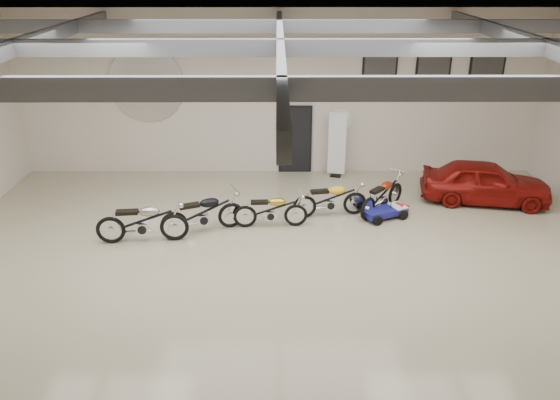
{
  "coord_description": "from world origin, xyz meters",
  "views": [
    {
      "loc": [
        -0.06,
        -10.47,
        6.28
      ],
      "look_at": [
        0.0,
        1.2,
        1.1
      ],
      "focal_mm": 35.0,
      "sensor_mm": 36.0,
      "label": 1
    }
  ],
  "objects_px": {
    "go_kart": "(389,208)",
    "vintage_car": "(486,182)",
    "motorcycle_yellow": "(330,198)",
    "motorcycle_black": "(202,212)",
    "motorcycle_gold": "(270,209)",
    "motorcycle_red": "(382,195)",
    "motorcycle_silver": "(142,221)",
    "banner_stand": "(337,146)"
  },
  "relations": [
    {
      "from": "go_kart",
      "to": "vintage_car",
      "type": "relative_size",
      "value": 0.41
    },
    {
      "from": "motorcycle_yellow",
      "to": "go_kart",
      "type": "distance_m",
      "value": 1.57
    },
    {
      "from": "motorcycle_black",
      "to": "motorcycle_gold",
      "type": "relative_size",
      "value": 1.13
    },
    {
      "from": "motorcycle_black",
      "to": "motorcycle_red",
      "type": "relative_size",
      "value": 1.08
    },
    {
      "from": "motorcycle_gold",
      "to": "motorcycle_yellow",
      "type": "height_order",
      "value": "motorcycle_yellow"
    },
    {
      "from": "motorcycle_gold",
      "to": "motorcycle_black",
      "type": "bearing_deg",
      "value": -172.95
    },
    {
      "from": "motorcycle_red",
      "to": "vintage_car",
      "type": "xyz_separation_m",
      "value": [
        2.98,
        0.65,
        0.09
      ]
    },
    {
      "from": "motorcycle_silver",
      "to": "motorcycle_gold",
      "type": "bearing_deg",
      "value": 9.26
    },
    {
      "from": "motorcycle_silver",
      "to": "motorcycle_black",
      "type": "height_order",
      "value": "motorcycle_silver"
    },
    {
      "from": "motorcycle_silver",
      "to": "motorcycle_red",
      "type": "xyz_separation_m",
      "value": [
        6.04,
        1.68,
        -0.06
      ]
    },
    {
      "from": "banner_stand",
      "to": "motorcycle_gold",
      "type": "distance_m",
      "value": 4.06
    },
    {
      "from": "motorcycle_yellow",
      "to": "go_kart",
      "type": "xyz_separation_m",
      "value": [
        1.55,
        -0.09,
        -0.25
      ]
    },
    {
      "from": "motorcycle_silver",
      "to": "motorcycle_black",
      "type": "bearing_deg",
      "value": 14.5
    },
    {
      "from": "banner_stand",
      "to": "go_kart",
      "type": "distance_m",
      "value": 3.25
    },
    {
      "from": "go_kart",
      "to": "motorcycle_black",
      "type": "bearing_deg",
      "value": 165.15
    },
    {
      "from": "go_kart",
      "to": "vintage_car",
      "type": "height_order",
      "value": "vintage_car"
    },
    {
      "from": "motorcycle_yellow",
      "to": "vintage_car",
      "type": "distance_m",
      "value": 4.5
    },
    {
      "from": "motorcycle_red",
      "to": "banner_stand",
      "type": "bearing_deg",
      "value": 62.94
    },
    {
      "from": "motorcycle_black",
      "to": "motorcycle_red",
      "type": "xyz_separation_m",
      "value": [
        4.67,
        1.18,
        -0.04
      ]
    },
    {
      "from": "banner_stand",
      "to": "motorcycle_silver",
      "type": "bearing_deg",
      "value": -126.33
    },
    {
      "from": "motorcycle_silver",
      "to": "motorcycle_red",
      "type": "distance_m",
      "value": 6.27
    },
    {
      "from": "motorcycle_silver",
      "to": "motorcycle_yellow",
      "type": "xyz_separation_m",
      "value": [
        4.62,
        1.41,
        -0.05
      ]
    },
    {
      "from": "motorcycle_black",
      "to": "go_kart",
      "type": "relative_size",
      "value": 1.45
    },
    {
      "from": "motorcycle_silver",
      "to": "vintage_car",
      "type": "distance_m",
      "value": 9.32
    },
    {
      "from": "motorcycle_silver",
      "to": "motorcycle_yellow",
      "type": "distance_m",
      "value": 4.83
    },
    {
      "from": "motorcycle_black",
      "to": "vintage_car",
      "type": "distance_m",
      "value": 7.86
    },
    {
      "from": "motorcycle_red",
      "to": "vintage_car",
      "type": "distance_m",
      "value": 3.05
    },
    {
      "from": "motorcycle_yellow",
      "to": "go_kart",
      "type": "relative_size",
      "value": 1.36
    },
    {
      "from": "motorcycle_black",
      "to": "motorcycle_yellow",
      "type": "distance_m",
      "value": 3.37
    },
    {
      "from": "motorcycle_gold",
      "to": "motorcycle_red",
      "type": "relative_size",
      "value": 0.96
    },
    {
      "from": "motorcycle_black",
      "to": "vintage_car",
      "type": "bearing_deg",
      "value": -7.88
    },
    {
      "from": "banner_stand",
      "to": "motorcycle_red",
      "type": "relative_size",
      "value": 1.04
    },
    {
      "from": "motorcycle_red",
      "to": "go_kart",
      "type": "distance_m",
      "value": 0.45
    },
    {
      "from": "motorcycle_red",
      "to": "motorcycle_gold",
      "type": "bearing_deg",
      "value": 148.81
    },
    {
      "from": "motorcycle_black",
      "to": "motorcycle_gold",
      "type": "height_order",
      "value": "motorcycle_black"
    },
    {
      "from": "motorcycle_yellow",
      "to": "motorcycle_black",
      "type": "bearing_deg",
      "value": -173.56
    },
    {
      "from": "banner_stand",
      "to": "motorcycle_gold",
      "type": "xyz_separation_m",
      "value": [
        -2.01,
        -3.49,
        -0.52
      ]
    },
    {
      "from": "vintage_car",
      "to": "banner_stand",
      "type": "bearing_deg",
      "value": 74.17
    },
    {
      "from": "motorcycle_black",
      "to": "vintage_car",
      "type": "xyz_separation_m",
      "value": [
        7.64,
        1.83,
        0.05
      ]
    },
    {
      "from": "motorcycle_yellow",
      "to": "vintage_car",
      "type": "relative_size",
      "value": 0.56
    },
    {
      "from": "vintage_car",
      "to": "motorcycle_gold",
      "type": "bearing_deg",
      "value": 114.84
    },
    {
      "from": "go_kart",
      "to": "motorcycle_red",
      "type": "bearing_deg",
      "value": 84.42
    }
  ]
}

